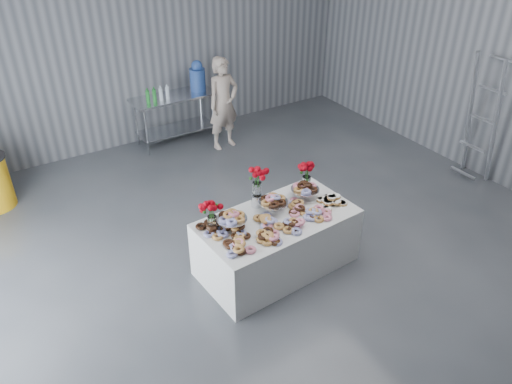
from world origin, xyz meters
TOP-DOWN VIEW (x-y plane):
  - ground at (0.00, 0.00)m, footprint 9.00×9.00m
  - room_walls at (-0.27, 0.07)m, footprint 8.04×9.04m
  - display_table at (-0.17, 0.18)m, footprint 1.96×1.12m
  - prep_table at (0.24, 4.10)m, footprint 1.50×0.60m
  - donut_mounds at (-0.17, 0.13)m, footprint 1.85×0.91m
  - cake_stand_left at (-0.73, 0.29)m, footprint 0.36×0.36m
  - cake_stand_mid at (-0.13, 0.33)m, footprint 0.36×0.36m
  - cake_stand_right at (0.37, 0.36)m, footprint 0.36×0.36m
  - danish_pile at (0.59, 0.08)m, footprint 0.48×0.48m
  - bouquet_left at (-0.93, 0.38)m, footprint 0.26×0.26m
  - bouquet_right at (0.51, 0.52)m, footprint 0.26×0.26m
  - bouquet_center at (-0.24, 0.52)m, footprint 0.26×0.26m
  - water_jug at (0.74, 4.10)m, footprint 0.28×0.28m
  - drink_bottles at (-0.08, 4.00)m, footprint 0.54×0.08m
  - person at (0.91, 3.47)m, footprint 0.64×0.46m
  - stepladder at (3.75, 0.36)m, footprint 0.58×0.52m

SIDE VIEW (x-z plane):
  - ground at x=0.00m, z-range 0.00..0.00m
  - display_table at x=-0.17m, z-range 0.00..0.75m
  - prep_table at x=0.24m, z-range 0.17..1.07m
  - donut_mounds at x=-0.17m, z-range 0.75..0.84m
  - danish_pile at x=0.59m, z-range 0.75..0.86m
  - person at x=0.91m, z-range 0.00..1.65m
  - cake_stand_left at x=-0.73m, z-range 0.80..0.98m
  - cake_stand_mid at x=-0.13m, z-range 0.80..0.98m
  - cake_stand_right at x=0.37m, z-range 0.80..0.98m
  - stepladder at x=3.75m, z-range -0.01..2.08m
  - drink_bottles at x=-0.08m, z-range 0.90..1.17m
  - bouquet_left at x=-0.93m, z-range 0.84..1.26m
  - bouquet_right at x=0.51m, z-range 0.84..1.26m
  - bouquet_center at x=-0.24m, z-range 0.84..1.41m
  - water_jug at x=0.74m, z-range 0.87..1.43m
  - room_walls at x=-0.27m, z-range 0.63..4.65m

